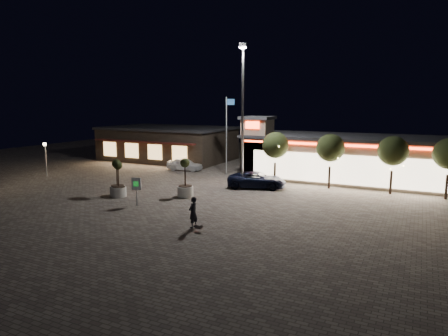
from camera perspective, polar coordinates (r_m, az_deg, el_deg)
The scene contains 17 objects.
ground at distance 29.61m, azimuth -7.32°, elevation -5.28°, with size 90.00×90.00×0.00m, color slate.
retail_building at distance 40.46m, azimuth 16.97°, elevation 1.50°, with size 20.40×8.40×6.10m.
restaurant_building at distance 53.32m, azimuth -7.98°, elevation 3.54°, with size 16.40×11.00×4.30m.
floodlight_pole at distance 34.74m, azimuth 2.67°, elevation 8.63°, with size 0.60×0.40×12.38m.
flagpole at distance 41.00m, azimuth 0.47°, elevation 5.56°, with size 0.95×0.10×8.00m.
lamp_post_west at distance 44.20m, azimuth -24.17°, elevation 2.04°, with size 0.36×0.36×3.48m.
string_tree_a at distance 37.00m, azimuth 7.35°, elevation 3.24°, with size 2.42×2.42×4.79m.
string_tree_b at distance 35.69m, azimuth 14.96°, elevation 2.78°, with size 2.42×2.42×4.79m.
string_tree_c at distance 35.05m, azimuth 22.99°, elevation 2.24°, with size 2.42×2.42×4.79m.
pickup_truck at distance 35.22m, azimuth 4.71°, elevation -1.70°, with size 2.37×5.13×1.43m, color black.
white_sedan at distance 44.42m, azimuth -5.64°, elevation 0.53°, with size 1.62×4.02×1.37m, color white.
pedestrian at distance 24.05m, azimuth -4.43°, elevation -6.33°, with size 0.69×0.45×1.89m, color black.
dog at distance 23.53m, azimuth -3.52°, elevation -8.36°, with size 0.53×0.21×0.29m.
planter_left at distance 33.23m, azimuth -15.00°, elevation -2.29°, with size 1.21×1.21×2.98m.
planter_mid at distance 32.88m, azimuth -14.80°, elevation -2.47°, with size 1.16×1.16×2.86m.
planter_right at distance 31.90m, azimuth -5.56°, elevation -2.42°, with size 1.26×1.26×3.11m.
valet_sign at distance 29.53m, azimuth -12.41°, elevation -2.56°, with size 0.67×0.29×2.08m.
Camera 1 is at (16.03, -23.78, 7.40)m, focal length 32.00 mm.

